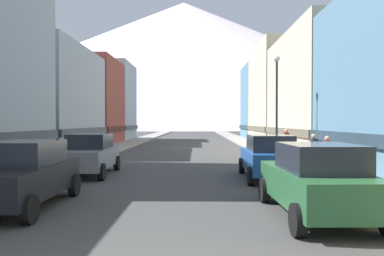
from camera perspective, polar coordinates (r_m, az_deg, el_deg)
The scene contains 18 objects.
sidewalk_left at distance 39.85m, azimuth -9.57°, elevation -2.31°, with size 2.50×100.00×0.15m, color gray.
sidewalk_right at distance 39.56m, azimuth 8.55°, elevation -2.33°, with size 2.50×100.00×0.15m, color gray.
storefront_left_2 at distance 31.74m, azimuth -23.51°, elevation 3.60°, with size 9.55×11.54×7.96m.
storefront_left_3 at distance 41.78m, azimuth -17.25°, elevation 3.54°, with size 9.31×8.86×8.83m.
storefront_left_4 at distance 50.31m, azimuth -14.02°, elevation 3.61°, with size 9.16×8.50×9.74m.
storefront_right_2 at distance 31.34m, azimuth 22.45°, elevation 4.58°, with size 10.18×13.91×9.01m.
storefront_right_3 at distance 44.33m, azimuth 15.07°, elevation 4.62°, with size 8.92×12.69×10.75m.
storefront_right_4 at distance 55.00m, azimuth 11.92°, elevation 3.61°, with size 8.30×9.18×10.18m.
car_left_0 at distance 11.29m, azimuth -24.06°, elevation -6.30°, with size 2.12×4.43×1.78m.
car_left_1 at distance 17.26m, azimuth -15.10°, elevation -3.78°, with size 2.18×4.46×1.78m.
car_right_0 at distance 9.77m, azimuth 18.13°, elevation -7.38°, with size 2.16×4.45×1.78m.
car_right_1 at distance 15.70m, azimuth 11.41°, elevation -4.23°, with size 2.12×4.43×1.78m.
potted_plant_0 at distance 18.43m, azimuth 20.13°, elevation -4.27°, with size 0.59×0.59×0.94m.
pedestrian_0 at distance 23.57m, azimuth 13.89°, elevation -2.38°, with size 0.36×0.36×1.75m.
pedestrian_1 at distance 16.68m, azimuth 19.50°, elevation -4.05°, with size 0.36×0.36×1.58m.
pedestrian_2 at distance 18.38m, azimuth 17.71°, elevation -3.54°, with size 0.36×0.36×1.61m.
streetlamp_right at distance 21.90m, azimuth 12.54°, elevation 5.30°, with size 0.36×0.36×5.86m.
mountain_backdrop at distance 267.32m, azimuth -1.21°, elevation 9.51°, with size 341.30×341.30×84.67m, color silver.
Camera 1 is at (0.92, -4.14, 2.30)m, focal length 35.73 mm.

